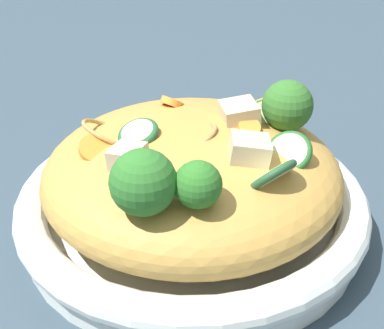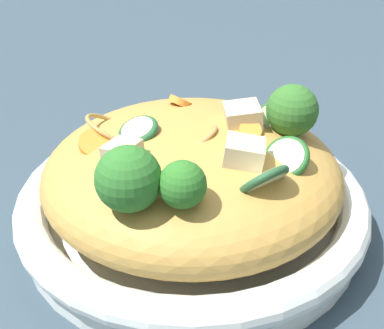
# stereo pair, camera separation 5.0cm
# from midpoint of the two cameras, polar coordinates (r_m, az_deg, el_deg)

# --- Properties ---
(ground_plane) EXTENTS (3.00, 3.00, 0.00)m
(ground_plane) POSITION_cam_midpoint_polar(r_m,az_deg,el_deg) (0.54, -2.67, -6.44)
(ground_plane) COLOR #30404D
(serving_bowl) EXTENTS (0.33, 0.33, 0.05)m
(serving_bowl) POSITION_cam_midpoint_polar(r_m,az_deg,el_deg) (0.53, -2.73, -4.38)
(serving_bowl) COLOR white
(serving_bowl) RESTS_ON ground_plane
(noodle_heap) EXTENTS (0.27, 0.27, 0.10)m
(noodle_heap) POSITION_cam_midpoint_polar(r_m,az_deg,el_deg) (0.51, -2.84, -0.93)
(noodle_heap) COLOR #B98A40
(noodle_heap) RESTS_ON serving_bowl
(broccoli_florets) EXTENTS (0.17, 0.20, 0.06)m
(broccoli_florets) POSITION_cam_midpoint_polar(r_m,az_deg,el_deg) (0.44, -0.84, 1.44)
(broccoli_florets) COLOR #9AB175
(broccoli_florets) RESTS_ON serving_bowl
(carrot_coins) EXTENTS (0.12, 0.20, 0.04)m
(carrot_coins) POSITION_cam_midpoint_polar(r_m,az_deg,el_deg) (0.52, -3.01, 4.54)
(carrot_coins) COLOR orange
(carrot_coins) RESTS_ON serving_bowl
(zucchini_slices) EXTENTS (0.16, 0.18, 0.04)m
(zucchini_slices) POSITION_cam_midpoint_polar(r_m,az_deg,el_deg) (0.47, 2.87, 1.99)
(zucchini_slices) COLOR beige
(zucchini_slices) RESTS_ON serving_bowl
(chicken_chunks) EXTENTS (0.10, 0.14, 0.03)m
(chicken_chunks) POSITION_cam_midpoint_polar(r_m,az_deg,el_deg) (0.47, -0.24, 2.76)
(chicken_chunks) COLOR #C6B292
(chicken_chunks) RESTS_ON serving_bowl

